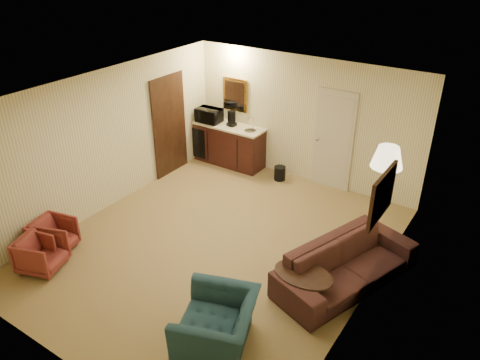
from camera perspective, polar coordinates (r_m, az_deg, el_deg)
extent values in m
plane|color=#9C8B4F|center=(7.96, -2.73, -7.91)|extent=(6.00, 6.00, 0.00)
cube|color=#F4EFB7|center=(9.65, 7.73, 7.26)|extent=(5.00, 0.02, 2.60)
cube|color=#F4EFB7|center=(8.87, -16.13, 4.53)|extent=(0.02, 6.00, 2.60)
cube|color=#F4EFB7|center=(6.31, 15.75, -5.38)|extent=(0.02, 6.00, 2.60)
cube|color=white|center=(6.78, -3.22, 10.22)|extent=(5.00, 6.00, 0.02)
cube|color=beige|center=(9.46, 11.33, 4.75)|extent=(0.82, 0.06, 2.05)
cube|color=black|center=(10.03, -8.60, 6.48)|extent=(0.06, 0.98, 2.10)
cube|color=gold|center=(10.32, -0.59, 10.36)|extent=(0.62, 0.04, 0.72)
cube|color=#321E10|center=(6.53, 16.87, -1.80)|extent=(0.06, 0.90, 0.70)
cube|color=#381312|center=(10.51, -1.33, 4.33)|extent=(1.64, 0.58, 0.92)
imported|color=black|center=(7.09, 12.96, -9.30)|extent=(1.39, 2.39, 0.90)
imported|color=#1B3A44|center=(5.99, -2.89, -16.51)|extent=(1.01, 1.23, 0.92)
imported|color=brown|center=(7.89, -23.09, -8.02)|extent=(0.75, 0.77, 0.63)
imported|color=brown|center=(8.25, -21.85, -6.18)|extent=(0.68, 0.71, 0.62)
cube|color=#321E10|center=(6.80, 7.61, -12.85)|extent=(0.95, 0.73, 0.49)
cube|color=#AD8939|center=(7.74, 16.78, -2.28)|extent=(0.59, 0.59, 1.84)
cylinder|color=black|center=(9.94, 4.86, 0.83)|extent=(0.28, 0.28, 0.30)
imported|color=black|center=(10.50, -3.83, 8.06)|extent=(0.57, 0.34, 0.38)
cylinder|color=black|center=(10.26, -1.03, 7.51)|extent=(0.21, 0.21, 0.34)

